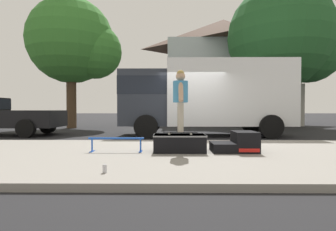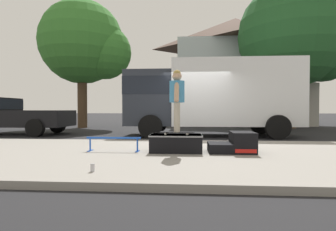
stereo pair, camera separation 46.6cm
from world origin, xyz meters
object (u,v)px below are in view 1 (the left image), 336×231
skate_box (180,142)px  skater_kid (180,95)px  street_tree_neighbour (286,40)px  soda_can (105,169)px  kicker_ramp (238,143)px  grind_rail (116,141)px  skateboard (180,132)px  box_truck (204,95)px  street_tree_main (76,43)px

skate_box → skater_kid: size_ratio=0.84×
skate_box → street_tree_neighbour: 12.96m
skater_kid → soda_can: (-1.25, -2.04, -1.23)m
kicker_ramp → soda_can: kicker_ramp is taller
skater_kid → grind_rail: bearing=-179.9°
skateboard → soda_can: skateboard is taller
box_truck → kicker_ramp: bearing=-88.2°
street_tree_neighbour → kicker_ramp: bearing=-118.3°
street_tree_main → street_tree_neighbour: 12.48m
street_tree_main → street_tree_neighbour: street_tree_neighbour is taller
skateboard → skater_kid: skater_kid is taller
street_tree_main → grind_rail: bearing=-65.7°
grind_rail → box_truck: 5.86m
skateboard → street_tree_neighbour: (6.68, 9.95, 4.72)m
skater_kid → box_truck: size_ratio=0.21×
grind_rail → skater_kid: bearing=0.1°
skateboard → soda_can: size_ratio=6.36×
skate_box → grind_rail: bearing=-178.6°
skate_box → street_tree_main: (-5.77, 9.52, 4.65)m
skate_box → skater_kid: bearing=-58.0°
street_tree_neighbour → box_truck: bearing=-138.3°
grind_rail → box_truck: box_truck is taller
skate_box → soda_can: bearing=-120.6°
soda_can → street_tree_neighbour: 15.26m
street_tree_main → skateboard: bearing=-58.8°
skateboard → skater_kid: 0.85m
skateboard → box_truck: 5.30m
grind_rail → skater_kid: skater_kid is taller
grind_rail → soda_can: bearing=-83.4°
street_tree_main → street_tree_neighbour: bearing=1.9°
kicker_ramp → street_tree_main: size_ratio=0.14×
skateboard → box_truck: (1.17, 5.05, 1.13)m
kicker_ramp → box_truck: bearing=91.8°
skater_kid → box_truck: bearing=76.9°
street_tree_main → street_tree_neighbour: size_ratio=0.89×
street_tree_neighbour → skateboard: bearing=-123.9°
kicker_ramp → skateboard: bearing=-178.6°
soda_can → grind_rail: bearing=96.6°
box_truck → street_tree_neighbour: size_ratio=0.81×
kicker_ramp → grind_rail: bearing=-179.3°
skate_box → kicker_ramp: kicker_ramp is taller
kicker_ramp → skateboard: kicker_ramp is taller
skateboard → street_tree_neighbour: size_ratio=0.09×
skater_kid → soda_can: bearing=-121.4°
soda_can → street_tree_neighbour: (7.92, 12.00, 5.10)m
box_truck → street_tree_main: 8.92m
soda_can → box_truck: size_ratio=0.02×
grind_rail → street_tree_neighbour: bearing=50.7°
soda_can → street_tree_neighbour: bearing=56.6°
box_truck → grind_rail: bearing=-117.7°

